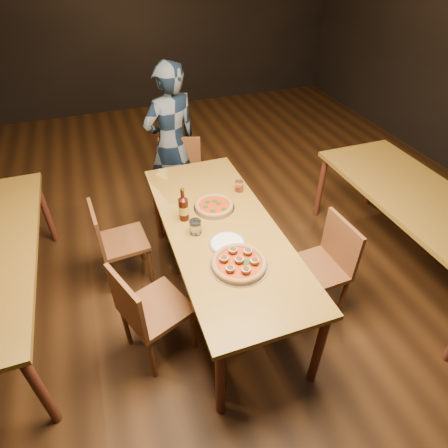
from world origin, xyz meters
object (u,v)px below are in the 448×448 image
object	(u,v)px
table_main	(222,235)
pizza_meatball	(239,263)
water_glass	(195,227)
amber_glass	(239,186)
table_right	(421,205)
chair_main_sw	(123,241)
chair_end	(181,183)
beer_bottle	(184,209)
chair_main_e	(316,269)
pizza_margherita	(214,206)
diner	(172,143)
plate_stack	(227,244)
chair_main_nw	(156,308)

from	to	relation	value
table_main	pizza_meatball	distance (m)	0.43
water_glass	amber_glass	world-z (taller)	water_glass
table_right	chair_main_sw	bearing A→B (deg)	163.88
chair_end	beer_bottle	xyz separation A→B (m)	(-0.20, -0.97, 0.40)
chair_main_e	pizza_margherita	world-z (taller)	chair_main_e
chair_end	diner	bearing A→B (deg)	110.56
chair_main_sw	chair_end	distance (m)	0.95
pizza_meatball	amber_glass	world-z (taller)	amber_glass
table_right	diner	world-z (taller)	diner
amber_glass	plate_stack	bearing A→B (deg)	-117.94
chair_main_nw	plate_stack	xyz separation A→B (m)	(0.57, 0.12, 0.32)
beer_bottle	diner	world-z (taller)	diner
chair_main_nw	pizza_margherita	distance (m)	0.91
table_main	plate_stack	world-z (taller)	plate_stack
chair_main_nw	pizza_margherita	bearing A→B (deg)	-68.72
pizza_margherita	plate_stack	bearing A→B (deg)	-96.44
beer_bottle	diner	xyz separation A→B (m)	(0.19, 1.20, -0.05)
pizza_meatball	water_glass	bearing A→B (deg)	112.72
chair_main_e	amber_glass	size ratio (longest dim) A/B	9.61
chair_main_nw	water_glass	size ratio (longest dim) A/B	8.13
chair_main_e	plate_stack	size ratio (longest dim) A/B	3.54
amber_glass	pizza_meatball	bearing A→B (deg)	-111.25
chair_main_nw	chair_main_e	world-z (taller)	chair_main_nw
plate_stack	table_right	bearing A→B (deg)	0.04
chair_main_nw	chair_main_e	size ratio (longest dim) A/B	1.01
table_main	water_glass	xyz separation A→B (m)	(-0.20, 0.01, 0.13)
pizza_meatball	beer_bottle	xyz separation A→B (m)	(-0.21, 0.61, 0.07)
diner	chair_main_nw	bearing A→B (deg)	53.75
plate_stack	diner	world-z (taller)	diner
chair_main_nw	pizza_meatball	world-z (taller)	chair_main_nw
pizza_margherita	amber_glass	world-z (taller)	amber_glass
chair_end	pizza_margherita	xyz separation A→B (m)	(0.06, -0.91, 0.32)
chair_end	pizza_margherita	distance (m)	0.97
pizza_margherita	amber_glass	bearing A→B (deg)	30.82
chair_main_e	pizza_meatball	xyz separation A→B (m)	(-0.67, -0.06, 0.34)
chair_end	amber_glass	world-z (taller)	chair_end
chair_end	beer_bottle	distance (m)	1.07
diner	chair_main_e	bearing A→B (deg)	93.21
chair_main_sw	plate_stack	world-z (taller)	chair_main_sw
chair_main_nw	diner	size ratio (longest dim) A/B	0.55
chair_main_nw	chair_main_e	xyz separation A→B (m)	(1.24, -0.04, -0.00)
chair_end	water_glass	size ratio (longest dim) A/B	8.28
chair_main_e	beer_bottle	distance (m)	1.12
amber_glass	table_right	bearing A→B (deg)	-23.78
table_right	chair_end	world-z (taller)	chair_end
chair_main_e	chair_end	xyz separation A→B (m)	(-0.68, 1.53, 0.01)
table_right	beer_bottle	size ratio (longest dim) A/B	7.41
table_right	pizza_meatball	world-z (taller)	pizza_meatball
chair_main_sw	diner	xyz separation A→B (m)	(0.67, 0.89, 0.38)
chair_main_sw	table_main	bearing A→B (deg)	-129.55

